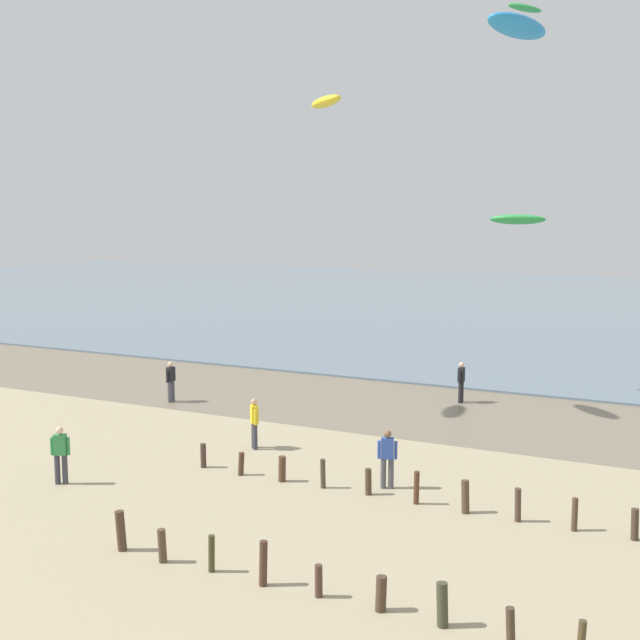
% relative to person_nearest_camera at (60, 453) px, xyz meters
% --- Properties ---
extents(wet_sand_strip, '(120.00, 8.76, 0.01)m').
position_rel_person_nearest_camera_xyz_m(wet_sand_strip, '(3.90, 13.11, -0.91)').
color(wet_sand_strip, '#7A6D59').
rests_on(wet_sand_strip, ground).
extents(sea, '(160.00, 70.00, 0.10)m').
position_rel_person_nearest_camera_xyz_m(sea, '(3.90, 52.49, -0.87)').
color(sea, slate).
rests_on(sea, ground).
extents(groyne_mid, '(18.45, 0.34, 0.98)m').
position_rel_person_nearest_camera_xyz_m(groyne_mid, '(13.62, -2.95, -0.50)').
color(groyne_mid, '#473226').
rests_on(groyne_mid, ground).
extents(groyne_far, '(22.48, 0.37, 0.96)m').
position_rel_person_nearest_camera_xyz_m(groyne_far, '(14.18, 3.00, -0.50)').
color(groyne_far, '#42312A').
rests_on(groyne_far, ground).
extents(person_nearest_camera, '(0.52, 0.36, 1.71)m').
position_rel_person_nearest_camera_xyz_m(person_nearest_camera, '(0.00, 0.00, 0.00)').
color(person_nearest_camera, '#383842').
rests_on(person_nearest_camera, ground).
extents(person_left_flank, '(0.22, 0.57, 1.71)m').
position_rel_person_nearest_camera_xyz_m(person_left_flank, '(7.60, 14.99, 0.00)').
color(person_left_flank, '#232328').
rests_on(person_left_flank, ground).
extents(person_right_flank, '(0.41, 0.45, 1.71)m').
position_rel_person_nearest_camera_xyz_m(person_right_flank, '(3.24, 5.53, 0.00)').
color(person_right_flank, '#383842').
rests_on(person_right_flank, ground).
extents(person_far_down_beach, '(0.23, 0.57, 1.71)m').
position_rel_person_nearest_camera_xyz_m(person_far_down_beach, '(-3.34, 9.80, 0.00)').
color(person_far_down_beach, '#4C4C56').
rests_on(person_far_down_beach, ground).
extents(person_trailing_behind, '(0.54, 0.33, 1.71)m').
position_rel_person_nearest_camera_xyz_m(person_trailing_behind, '(8.66, 3.82, 0.00)').
color(person_trailing_behind, '#4C4C56').
rests_on(person_trailing_behind, ground).
extents(kite_aloft_2, '(2.05, 2.58, 0.63)m').
position_rel_person_nearest_camera_xyz_m(kite_aloft_2, '(6.74, 28.83, 18.05)').
color(kite_aloft_2, green).
extents(kite_aloft_4, '(2.39, 2.39, 0.54)m').
position_rel_person_nearest_camera_xyz_m(kite_aloft_4, '(3.22, 11.07, 11.10)').
color(kite_aloft_4, yellow).
extents(kite_aloft_6, '(1.79, 3.46, 0.61)m').
position_rel_person_nearest_camera_xyz_m(kite_aloft_6, '(11.06, 7.92, 12.42)').
color(kite_aloft_6, '#2384D1').
extents(kite_aloft_7, '(2.39, 0.98, 0.60)m').
position_rel_person_nearest_camera_xyz_m(kite_aloft_7, '(9.17, 17.51, 6.66)').
color(kite_aloft_7, green).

